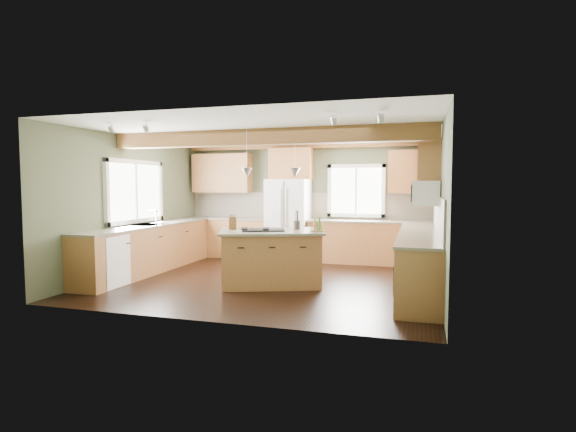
% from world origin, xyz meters
% --- Properties ---
extents(floor, '(5.60, 5.60, 0.00)m').
position_xyz_m(floor, '(0.00, 0.00, 0.00)').
color(floor, black).
rests_on(floor, ground).
extents(ceiling, '(5.60, 5.60, 0.00)m').
position_xyz_m(ceiling, '(0.00, 0.00, 2.60)').
color(ceiling, silver).
rests_on(ceiling, wall_back).
extents(wall_back, '(5.60, 0.00, 5.60)m').
position_xyz_m(wall_back, '(0.00, 2.50, 1.30)').
color(wall_back, '#4B563D').
rests_on(wall_back, ground).
extents(wall_left, '(0.00, 5.00, 5.00)m').
position_xyz_m(wall_left, '(-2.80, 0.00, 1.30)').
color(wall_left, '#4B563D').
rests_on(wall_left, ground).
extents(wall_right, '(0.00, 5.00, 5.00)m').
position_xyz_m(wall_right, '(2.80, 0.00, 1.30)').
color(wall_right, '#4B563D').
rests_on(wall_right, ground).
extents(ceiling_beam, '(5.55, 0.26, 0.26)m').
position_xyz_m(ceiling_beam, '(0.00, -0.33, 2.47)').
color(ceiling_beam, '#563718').
rests_on(ceiling_beam, ceiling).
extents(soffit_trim, '(5.55, 0.20, 0.10)m').
position_xyz_m(soffit_trim, '(0.00, 2.40, 2.54)').
color(soffit_trim, '#563718').
rests_on(soffit_trim, ceiling).
extents(backsplash_back, '(5.58, 0.03, 0.58)m').
position_xyz_m(backsplash_back, '(0.00, 2.48, 1.21)').
color(backsplash_back, brown).
rests_on(backsplash_back, wall_back).
extents(backsplash_right, '(0.03, 3.70, 0.58)m').
position_xyz_m(backsplash_right, '(2.78, 0.05, 1.21)').
color(backsplash_right, brown).
rests_on(backsplash_right, wall_right).
extents(base_cab_back_left, '(2.02, 0.60, 0.88)m').
position_xyz_m(base_cab_back_left, '(-1.79, 2.20, 0.44)').
color(base_cab_back_left, brown).
rests_on(base_cab_back_left, floor).
extents(counter_back_left, '(2.06, 0.64, 0.04)m').
position_xyz_m(counter_back_left, '(-1.79, 2.20, 0.90)').
color(counter_back_left, '#463F33').
rests_on(counter_back_left, base_cab_back_left).
extents(base_cab_back_right, '(2.62, 0.60, 0.88)m').
position_xyz_m(base_cab_back_right, '(1.49, 2.20, 0.44)').
color(base_cab_back_right, brown).
rests_on(base_cab_back_right, floor).
extents(counter_back_right, '(2.66, 0.64, 0.04)m').
position_xyz_m(counter_back_right, '(1.49, 2.20, 0.90)').
color(counter_back_right, '#463F33').
rests_on(counter_back_right, base_cab_back_right).
extents(base_cab_left, '(0.60, 3.70, 0.88)m').
position_xyz_m(base_cab_left, '(-2.50, 0.05, 0.44)').
color(base_cab_left, brown).
rests_on(base_cab_left, floor).
extents(counter_left, '(0.64, 3.74, 0.04)m').
position_xyz_m(counter_left, '(-2.50, 0.05, 0.90)').
color(counter_left, '#463F33').
rests_on(counter_left, base_cab_left).
extents(base_cab_right, '(0.60, 3.70, 0.88)m').
position_xyz_m(base_cab_right, '(2.50, 0.05, 0.44)').
color(base_cab_right, brown).
rests_on(base_cab_right, floor).
extents(counter_right, '(0.64, 3.74, 0.04)m').
position_xyz_m(counter_right, '(2.50, 0.05, 0.90)').
color(counter_right, '#463F33').
rests_on(counter_right, base_cab_right).
extents(upper_cab_back_left, '(1.40, 0.35, 0.90)m').
position_xyz_m(upper_cab_back_left, '(-1.99, 2.33, 1.95)').
color(upper_cab_back_left, brown).
rests_on(upper_cab_back_left, wall_back).
extents(upper_cab_over_fridge, '(0.96, 0.35, 0.70)m').
position_xyz_m(upper_cab_over_fridge, '(-0.30, 2.33, 2.15)').
color(upper_cab_over_fridge, brown).
rests_on(upper_cab_over_fridge, wall_back).
extents(upper_cab_right, '(0.35, 2.20, 0.90)m').
position_xyz_m(upper_cab_right, '(2.62, 0.90, 1.95)').
color(upper_cab_right, brown).
rests_on(upper_cab_right, wall_right).
extents(upper_cab_back_corner, '(0.90, 0.35, 0.90)m').
position_xyz_m(upper_cab_back_corner, '(2.30, 2.33, 1.95)').
color(upper_cab_back_corner, brown).
rests_on(upper_cab_back_corner, wall_back).
extents(window_left, '(0.04, 1.60, 1.05)m').
position_xyz_m(window_left, '(-2.78, 0.05, 1.55)').
color(window_left, white).
rests_on(window_left, wall_left).
extents(window_back, '(1.10, 0.04, 1.00)m').
position_xyz_m(window_back, '(1.15, 2.48, 1.55)').
color(window_back, white).
rests_on(window_back, wall_back).
extents(sink, '(0.50, 0.65, 0.03)m').
position_xyz_m(sink, '(-2.50, 0.05, 0.91)').
color(sink, '#262628').
rests_on(sink, counter_left).
extents(faucet, '(0.02, 0.02, 0.28)m').
position_xyz_m(faucet, '(-2.32, 0.05, 1.05)').
color(faucet, '#B2B2B7').
rests_on(faucet, sink).
extents(dishwasher, '(0.60, 0.60, 0.84)m').
position_xyz_m(dishwasher, '(-2.49, -1.25, 0.43)').
color(dishwasher, white).
rests_on(dishwasher, floor).
extents(oven, '(0.60, 0.72, 0.84)m').
position_xyz_m(oven, '(2.49, -1.25, 0.43)').
color(oven, white).
rests_on(oven, floor).
extents(microwave, '(0.40, 0.70, 0.38)m').
position_xyz_m(microwave, '(2.58, -0.05, 1.55)').
color(microwave, white).
rests_on(microwave, wall_right).
extents(pendant_left, '(0.18, 0.18, 0.16)m').
position_xyz_m(pendant_left, '(-0.26, -0.47, 1.88)').
color(pendant_left, '#B2B2B7').
rests_on(pendant_left, ceiling).
extents(pendant_right, '(0.18, 0.18, 0.16)m').
position_xyz_m(pendant_right, '(0.49, -0.19, 1.88)').
color(pendant_right, '#B2B2B7').
rests_on(pendant_right, ceiling).
extents(refrigerator, '(0.90, 0.74, 1.80)m').
position_xyz_m(refrigerator, '(-0.30, 2.12, 0.90)').
color(refrigerator, silver).
rests_on(refrigerator, floor).
extents(island, '(1.83, 1.46, 0.88)m').
position_xyz_m(island, '(0.12, -0.33, 0.44)').
color(island, brown).
rests_on(island, floor).
extents(island_top, '(1.97, 1.60, 0.04)m').
position_xyz_m(island_top, '(0.12, -0.33, 0.90)').
color(island_top, '#463F33').
rests_on(island_top, island).
extents(cooktop, '(0.81, 0.67, 0.02)m').
position_xyz_m(cooktop, '(-0.01, -0.38, 0.93)').
color(cooktop, black).
rests_on(cooktop, island_top).
extents(knife_block, '(0.15, 0.13, 0.22)m').
position_xyz_m(knife_block, '(-0.56, -0.37, 1.03)').
color(knife_block, brown).
rests_on(knife_block, island_top).
extents(utensil_crock, '(0.14, 0.14, 0.15)m').
position_xyz_m(utensil_crock, '(0.48, -0.05, 0.99)').
color(utensil_crock, '#39322E').
rests_on(utensil_crock, island_top).
extents(bottle_tray, '(0.29, 0.29, 0.22)m').
position_xyz_m(bottle_tray, '(0.89, -0.27, 1.03)').
color(bottle_tray, brown).
rests_on(bottle_tray, island_top).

